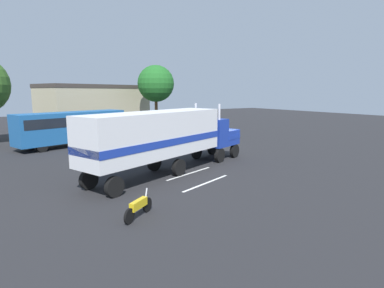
{
  "coord_description": "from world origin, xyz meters",
  "views": [
    {
      "loc": [
        -16.06,
        -20.73,
        5.36
      ],
      "look_at": [
        -3.91,
        -1.56,
        1.6
      ],
      "focal_mm": 29.34,
      "sensor_mm": 36.0,
      "label": 1
    }
  ],
  "objects_px": {
    "person_bystander": "(160,152)",
    "motorcycle": "(139,207)",
    "semi_truck": "(167,136)",
    "tree_left": "(156,84)",
    "parked_bus": "(72,125)"
  },
  "relations": [
    {
      "from": "person_bystander",
      "to": "motorcycle",
      "type": "xyz_separation_m",
      "value": [
        -5.43,
        -8.85,
        -0.41
      ]
    },
    {
      "from": "semi_truck",
      "to": "motorcycle",
      "type": "distance_m",
      "value": 7.92
    },
    {
      "from": "motorcycle",
      "to": "tree_left",
      "type": "distance_m",
      "value": 33.48
    },
    {
      "from": "person_bystander",
      "to": "tree_left",
      "type": "xyz_separation_m",
      "value": [
        9.69,
        20.4,
        5.65
      ]
    },
    {
      "from": "parked_bus",
      "to": "motorcycle",
      "type": "relative_size",
      "value": 6.32
    },
    {
      "from": "person_bystander",
      "to": "parked_bus",
      "type": "xyz_separation_m",
      "value": [
        -3.74,
        12.01,
        1.17
      ]
    },
    {
      "from": "person_bystander",
      "to": "tree_left",
      "type": "distance_m",
      "value": 23.28
    },
    {
      "from": "parked_bus",
      "to": "motorcycle",
      "type": "bearing_deg",
      "value": -94.65
    },
    {
      "from": "semi_truck",
      "to": "motorcycle",
      "type": "bearing_deg",
      "value": -127.2
    },
    {
      "from": "person_bystander",
      "to": "motorcycle",
      "type": "height_order",
      "value": "person_bystander"
    },
    {
      "from": "person_bystander",
      "to": "tree_left",
      "type": "height_order",
      "value": "tree_left"
    },
    {
      "from": "parked_bus",
      "to": "motorcycle",
      "type": "distance_m",
      "value": 20.99
    },
    {
      "from": "semi_truck",
      "to": "parked_bus",
      "type": "relative_size",
      "value": 1.25
    },
    {
      "from": "semi_truck",
      "to": "person_bystander",
      "type": "relative_size",
      "value": 8.66
    },
    {
      "from": "semi_truck",
      "to": "tree_left",
      "type": "bearing_deg",
      "value": 65.62
    }
  ]
}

